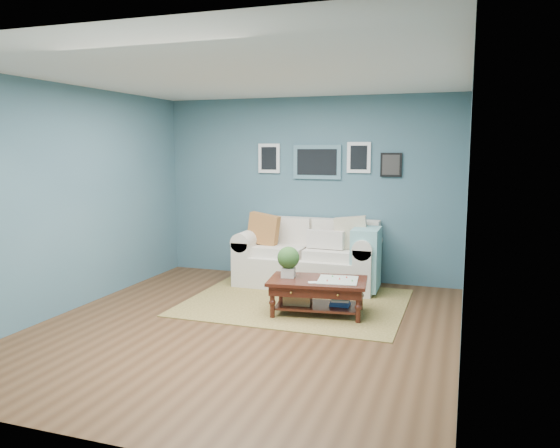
% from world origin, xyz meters
% --- Properties ---
extents(room_shell, '(5.00, 5.02, 2.70)m').
position_xyz_m(room_shell, '(0.01, 0.06, 1.36)').
color(room_shell, brown).
rests_on(room_shell, ground).
extents(area_rug, '(2.72, 2.17, 0.01)m').
position_xyz_m(area_rug, '(0.24, 1.11, 0.01)').
color(area_rug, brown).
rests_on(area_rug, ground).
extents(loveseat, '(2.03, 0.92, 1.04)m').
position_xyz_m(loveseat, '(0.22, 2.03, 0.42)').
color(loveseat, silver).
rests_on(loveseat, ground).
extents(coffee_table, '(1.21, 0.81, 0.79)m').
position_xyz_m(coffee_table, '(0.57, 0.72, 0.35)').
color(coffee_table, black).
rests_on(coffee_table, ground).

